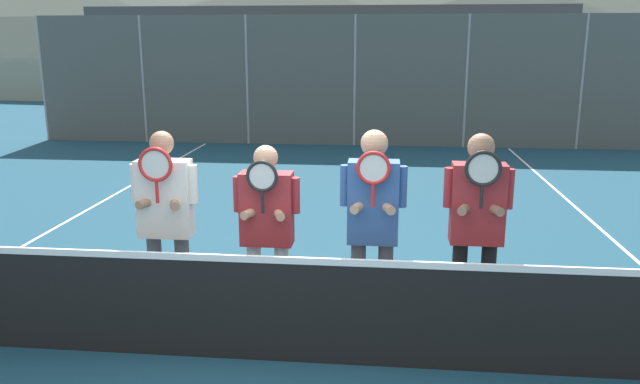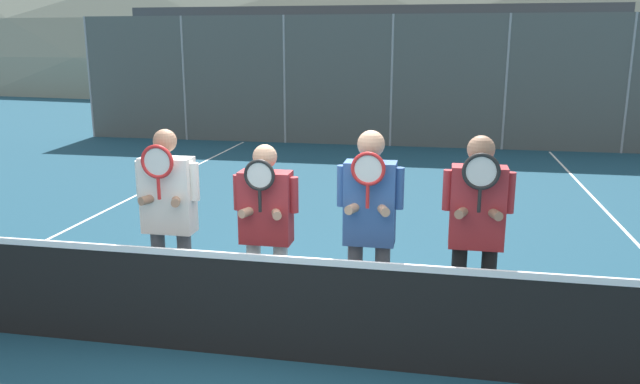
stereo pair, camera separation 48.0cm
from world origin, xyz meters
name	(u,v)px [view 2 (the right image)]	position (x,y,z in m)	size (l,w,h in m)	color
ground_plane	(277,359)	(0.00, 0.00, 0.00)	(120.00, 120.00, 0.00)	navy
hill_distant	(431,69)	(0.00, 58.89, 0.00)	(137.14, 76.19, 26.67)	gray
clubhouse_building	(373,63)	(-1.21, 18.01, 1.86)	(15.46, 5.50, 3.68)	beige
fence_back	(392,81)	(0.00, 11.17, 1.62)	(16.52, 0.06, 3.23)	gray
tennis_net	(276,307)	(0.00, 0.00, 0.47)	(10.34, 0.09, 1.01)	gray
court_line_left_sideline	(67,229)	(-3.85, 3.00, 0.00)	(0.05, 16.00, 0.01)	white
player_leftmost	(169,210)	(-1.15, 0.55, 1.08)	(0.60, 0.34, 1.82)	#56565B
player_center_left	(266,222)	(-0.24, 0.58, 1.02)	(0.59, 0.34, 1.71)	white
player_center_right	(370,219)	(0.70, 0.49, 1.11)	(0.56, 0.34, 1.87)	#56565B
player_rightmost	(477,223)	(1.58, 0.62, 1.10)	(0.59, 0.34, 1.83)	black
car_far_left	(292,97)	(-3.27, 14.18, 0.93)	(4.69, 2.03, 1.82)	black
car_left_of_center	(470,102)	(2.06, 14.20, 0.88)	(4.19, 1.99, 1.71)	#B2B7BC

